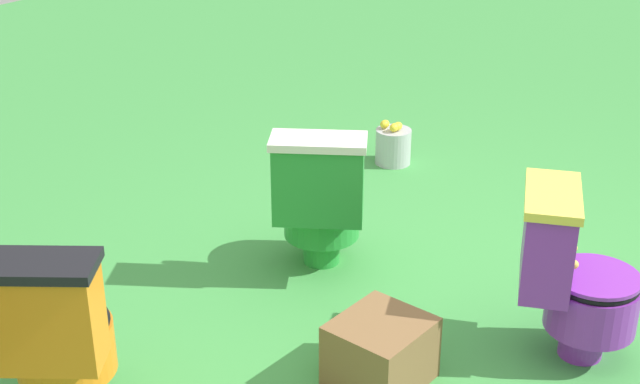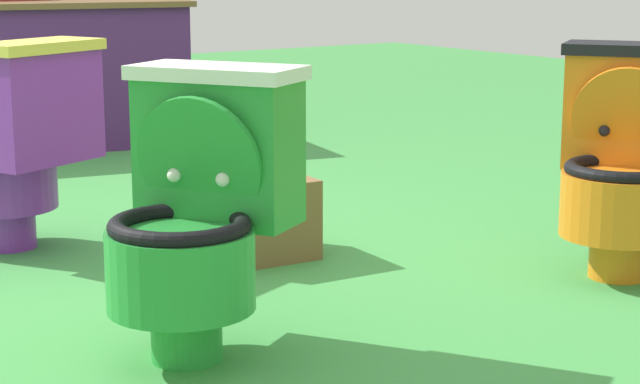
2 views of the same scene
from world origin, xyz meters
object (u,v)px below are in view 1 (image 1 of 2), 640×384
small_crate (380,352)px  toilet_green (320,199)px  toilet_purple (572,275)px  toilet_orange (54,332)px  lemon_bucket (393,145)px

small_crate → toilet_green: bearing=-130.1°
toilet_purple → toilet_orange: size_ratio=1.00×
lemon_bucket → toilet_orange: bearing=5.2°
toilet_orange → toilet_purple: bearing=13.1°
toilet_orange → small_crate: 1.24m
toilet_orange → lemon_bucket: size_ratio=2.63×
toilet_green → small_crate: 0.96m
toilet_green → toilet_purple: bearing=-30.5°
toilet_green → toilet_orange: size_ratio=1.00×
toilet_green → toilet_purple: same height
toilet_purple → small_crate: 0.83m
toilet_orange → lemon_bucket: 2.83m
toilet_green → toilet_orange: 1.47m
toilet_orange → toilet_green: bearing=50.7°
toilet_purple → lemon_bucket: size_ratio=2.63×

